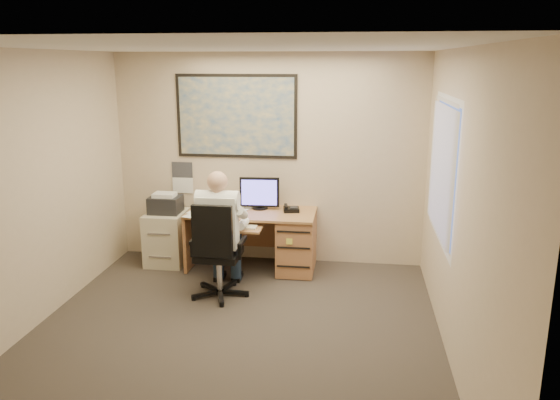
# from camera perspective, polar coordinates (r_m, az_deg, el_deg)

# --- Properties ---
(room_shell) EXTENTS (4.00, 4.50, 2.70)m
(room_shell) POSITION_cam_1_polar(r_m,az_deg,el_deg) (4.90, -5.47, -0.33)
(room_shell) COLOR #37302A
(room_shell) RESTS_ON ground
(desk) EXTENTS (1.60, 0.97, 1.15)m
(desk) POSITION_cam_1_polar(r_m,az_deg,el_deg) (6.91, -0.18, -3.73)
(desk) COLOR #B07D4B
(desk) RESTS_ON ground
(world_map) EXTENTS (1.56, 0.03, 1.06)m
(world_map) POSITION_cam_1_polar(r_m,az_deg,el_deg) (7.04, -4.59, 8.70)
(world_map) COLOR #1E4C93
(world_map) RESTS_ON room_shell
(wall_calendar) EXTENTS (0.28, 0.01, 0.42)m
(wall_calendar) POSITION_cam_1_polar(r_m,az_deg,el_deg) (7.37, -10.15, 2.32)
(wall_calendar) COLOR white
(wall_calendar) RESTS_ON room_shell
(window_blinds) EXTENTS (0.06, 1.40, 1.30)m
(window_blinds) POSITION_cam_1_polar(r_m,az_deg,el_deg) (5.57, 16.66, 3.01)
(window_blinds) COLOR beige
(window_blinds) RESTS_ON room_shell
(filing_cabinet) EXTENTS (0.49, 0.59, 0.95)m
(filing_cabinet) POSITION_cam_1_polar(r_m,az_deg,el_deg) (7.29, -11.71, -3.38)
(filing_cabinet) COLOR beige
(filing_cabinet) RESTS_ON ground
(office_chair) EXTENTS (0.67, 0.67, 1.12)m
(office_chair) POSITION_cam_1_polar(r_m,az_deg,el_deg) (6.17, -6.49, -7.26)
(office_chair) COLOR black
(office_chair) RESTS_ON ground
(person) EXTENTS (0.62, 0.87, 1.43)m
(person) POSITION_cam_1_polar(r_m,az_deg,el_deg) (6.11, -6.40, -3.58)
(person) COLOR white
(person) RESTS_ON office_chair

